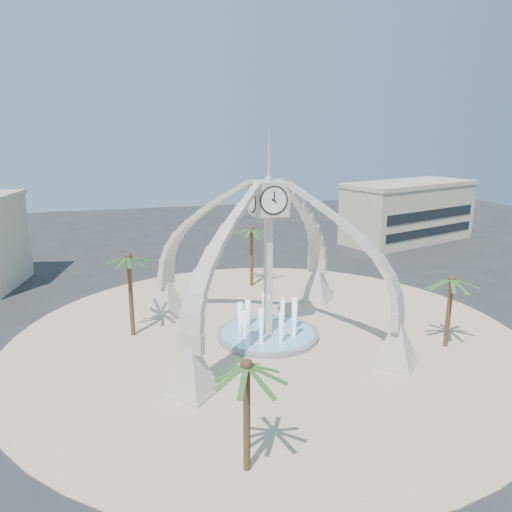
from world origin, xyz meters
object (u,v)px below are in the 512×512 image
object	(u,v)px
fountain	(268,334)
palm_east	(452,280)
palm_west	(128,258)
clock_tower	(268,258)
palm_north	(252,230)
palm_south	(247,367)

from	to	relation	value
fountain	palm_east	size ratio (longest dim) A/B	1.32
fountain	palm_west	xyz separation A→B (m)	(-10.22, 3.25, 6.12)
clock_tower	palm_north	distance (m)	13.39
clock_tower	fountain	size ratio (longest dim) A/B	2.24
clock_tower	palm_east	xyz separation A→B (m)	(12.45, -5.31, -1.20)
clock_tower	palm_north	size ratio (longest dim) A/B	2.63
palm_west	clock_tower	bearing A→B (deg)	-17.67
fountain	palm_north	xyz separation A→B (m)	(2.32, 13.18, 5.72)
clock_tower	palm_north	world-z (taller)	clock_tower
clock_tower	palm_west	bearing A→B (deg)	162.33
palm_west	palm_south	world-z (taller)	palm_west
palm_east	palm_south	size ratio (longest dim) A/B	0.97
palm_north	palm_south	bearing A→B (deg)	-105.82
clock_tower	palm_south	xyz separation A→B (m)	(-5.62, -14.83, -1.01)
fountain	palm_west	distance (m)	12.35
fountain	palm_north	distance (m)	14.55
clock_tower	fountain	world-z (taller)	clock_tower
fountain	palm_south	xyz separation A→B (m)	(-5.62, -14.83, 5.19)
palm_west	palm_north	xyz separation A→B (m)	(12.53, 9.93, -0.41)
palm_north	palm_south	distance (m)	29.12
palm_east	palm_south	xyz separation A→B (m)	(-18.07, -9.53, 0.19)
palm_east	palm_south	bearing A→B (deg)	-152.21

